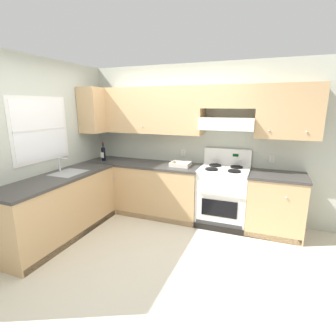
% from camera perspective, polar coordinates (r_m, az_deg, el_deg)
% --- Properties ---
extents(ground_plane, '(7.04, 7.04, 0.00)m').
position_cam_1_polar(ground_plane, '(3.60, -6.74, -18.01)').
color(ground_plane, beige).
extents(wall_back, '(4.68, 0.57, 2.55)m').
position_cam_1_polar(wall_back, '(4.37, 6.98, 8.25)').
color(wall_back, beige).
rests_on(wall_back, ground_plane).
extents(wall_left, '(0.47, 4.00, 2.55)m').
position_cam_1_polar(wall_left, '(4.26, -25.10, 5.10)').
color(wall_left, beige).
rests_on(wall_left, ground_plane).
extents(counter_back_run, '(3.60, 0.65, 0.91)m').
position_cam_1_polar(counter_back_run, '(4.40, 1.76, -5.32)').
color(counter_back_run, tan).
rests_on(counter_back_run, ground_plane).
extents(counter_left_run, '(0.63, 1.91, 1.13)m').
position_cam_1_polar(counter_left_run, '(4.08, -22.71, -7.88)').
color(counter_left_run, tan).
rests_on(counter_left_run, ground_plane).
extents(stove, '(0.76, 0.62, 1.20)m').
position_cam_1_polar(stove, '(4.23, 12.01, -6.08)').
color(stove, white).
rests_on(stove, ground_plane).
extents(wine_bottle, '(0.07, 0.08, 0.34)m').
position_cam_1_polar(wine_bottle, '(4.79, -14.09, 3.22)').
color(wine_bottle, black).
rests_on(wine_bottle, counter_back_run).
extents(bowl, '(0.32, 0.24, 0.07)m').
position_cam_1_polar(bowl, '(4.24, 2.75, 0.69)').
color(bowl, beige).
rests_on(bowl, counter_back_run).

